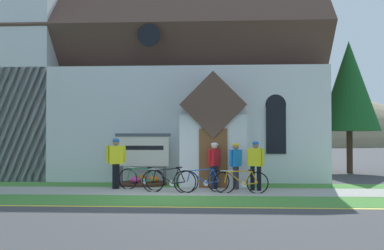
{
  "coord_description": "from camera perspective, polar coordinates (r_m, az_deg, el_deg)",
  "views": [
    {
      "loc": [
        1.61,
        -13.64,
        1.84
      ],
      "look_at": [
        0.63,
        3.2,
        2.24
      ],
      "focal_mm": 42.67,
      "sensor_mm": 36.0,
      "label": 1
    }
  ],
  "objects": [
    {
      "name": "cyclist_in_orange_jersey",
      "position": [
        15.79,
        5.5,
        -4.69
      ],
      "size": [
        0.45,
        0.58,
        1.6
      ],
      "color": "#2D2D33",
      "rests_on": "ground"
    },
    {
      "name": "cyclist_in_blue_jersey",
      "position": [
        16.05,
        -9.48,
        -4.21
      ],
      "size": [
        0.65,
        0.4,
        1.75
      ],
      "color": "black",
      "rests_on": "ground"
    },
    {
      "name": "bicycle_orange",
      "position": [
        14.88,
        -2.89,
        -6.96
      ],
      "size": [
        1.8,
        0.32,
        0.87
      ],
      "color": "black",
      "rests_on": "ground"
    },
    {
      "name": "church_lawn",
      "position": [
        17.27,
        -5.86,
        -7.47
      ],
      "size": [
        24.0,
        1.66,
        0.01
      ],
      "primitive_type": "cube",
      "color": "#427F33",
      "rests_on": "ground"
    },
    {
      "name": "bicycle_blue",
      "position": [
        15.72,
        -6.34,
        -6.7
      ],
      "size": [
        1.69,
        0.63,
        0.8
      ],
      "color": "black",
      "rests_on": "ground"
    },
    {
      "name": "cyclist_in_white_jersey",
      "position": [
        15.95,
        2.82,
        -4.62
      ],
      "size": [
        0.43,
        0.61,
        1.61
      ],
      "color": "#191E38",
      "rests_on": "ground"
    },
    {
      "name": "grass_verge",
      "position": [
        13.36,
        -8.64,
        -9.25
      ],
      "size": [
        32.0,
        2.08,
        0.01
      ],
      "primitive_type": "cube",
      "color": "#427F33",
      "rests_on": "ground"
    },
    {
      "name": "curb_paint_stripe",
      "position": [
        12.21,
        -9.81,
        -10.0
      ],
      "size": [
        28.0,
        0.16,
        0.01
      ],
      "primitive_type": "cube",
      "color": "yellow",
      "rests_on": "ground"
    },
    {
      "name": "cyclist_in_red_jersey",
      "position": [
        15.51,
        7.97,
        -4.57
      ],
      "size": [
        0.54,
        0.51,
        1.66
      ],
      "color": "black",
      "rests_on": "ground"
    },
    {
      "name": "church_sign",
      "position": [
        17.45,
        -6.17,
        -3.27
      ],
      "size": [
        2.13,
        0.18,
        1.94
      ],
      "color": "#474C56",
      "rests_on": "ground"
    },
    {
      "name": "flower_bed",
      "position": [
        17.33,
        -6.25,
        -7.17
      ],
      "size": [
        1.86,
        1.86,
        0.34
      ],
      "color": "#382319",
      "rests_on": "ground"
    },
    {
      "name": "bicycle_red",
      "position": [
        15.03,
        1.41,
        -6.96
      ],
      "size": [
        1.74,
        0.17,
        0.83
      ],
      "color": "black",
      "rests_on": "ground"
    },
    {
      "name": "roadside_conifer",
      "position": [
        24.09,
        19.04,
        4.61
      ],
      "size": [
        2.99,
        2.99,
        6.59
      ],
      "color": "#3D2D1E",
      "rests_on": "ground"
    },
    {
      "name": "ground",
      "position": [
        17.81,
        -1.9,
        -7.3
      ],
      "size": [
        140.0,
        140.0,
        0.0
      ],
      "primitive_type": "plane",
      "color": "#3D3D3F"
    },
    {
      "name": "distant_hill",
      "position": [
        91.76,
        1.94,
        -2.53
      ],
      "size": [
        90.54,
        44.35,
        23.82
      ],
      "primitive_type": "ellipsoid",
      "color": "#847A5B",
      "rests_on": "ground"
    },
    {
      "name": "church_building",
      "position": [
        22.28,
        -5.0,
        5.56
      ],
      "size": [
        14.66,
        10.63,
        13.09
      ],
      "color": "silver",
      "rests_on": "ground"
    },
    {
      "name": "sidewalk_slab",
      "position": [
        15.41,
        -7.0,
        -8.2
      ],
      "size": [
        32.0,
        2.14,
        0.01
      ],
      "primitive_type": "cube",
      "color": "#99968E",
      "rests_on": "ground"
    },
    {
      "name": "bicycle_silver",
      "position": [
        14.76,
        6.17,
        -7.09
      ],
      "size": [
        1.76,
        0.08,
        0.79
      ],
      "color": "black",
      "rests_on": "ground"
    }
  ]
}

